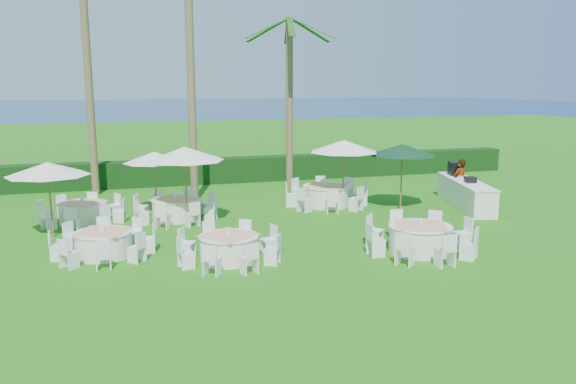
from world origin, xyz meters
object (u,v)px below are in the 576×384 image
object	(u,v)px
banquet_table_e	(176,209)
umbrella_green	(402,150)
banquet_table_a	(103,243)
umbrella_a	(48,169)
banquet_table_b	(229,247)
umbrella_d	(344,146)
staff_person	(460,181)
umbrella_c	(154,157)
banquet_table_d	(83,212)
umbrella_b	(185,154)
buffet_table	(465,192)
banquet_table_f	(326,195)
banquet_table_c	(420,238)

from	to	relation	value
banquet_table_e	umbrella_green	world-z (taller)	umbrella_green
banquet_table_a	umbrella_a	bearing A→B (deg)	122.25
banquet_table_a	banquet_table_e	distance (m)	4.50
banquet_table_b	umbrella_d	distance (m)	7.75
umbrella_a	staff_person	world-z (taller)	umbrella_a
banquet_table_e	staff_person	world-z (taller)	staff_person
banquet_table_a	umbrella_d	world-z (taller)	umbrella_d
umbrella_c	umbrella_green	size ratio (longest dim) A/B	0.90
banquet_table_e	umbrella_d	bearing A→B (deg)	-0.93
banquet_table_b	banquet_table_d	distance (m)	6.96
umbrella_a	umbrella_d	world-z (taller)	umbrella_d
banquet_table_b	umbrella_b	xyz separation A→B (m)	(-0.66, 4.26, 2.09)
banquet_table_b	staff_person	distance (m)	11.53
banquet_table_b	buffet_table	distance (m)	11.08
umbrella_green	banquet_table_d	bearing A→B (deg)	174.92
banquet_table_f	umbrella_b	size ratio (longest dim) A/B	1.20
banquet_table_c	umbrella_green	bearing A→B (deg)	67.95
banquet_table_e	banquet_table_c	bearing A→B (deg)	-43.37
banquet_table_d	buffet_table	xyz separation A→B (m)	(14.32, -1.35, 0.18)
banquet_table_b	banquet_table_c	distance (m)	5.46
banquet_table_a	umbrella_b	distance (m)	4.40
banquet_table_d	umbrella_green	world-z (taller)	umbrella_green
umbrella_d	staff_person	world-z (taller)	umbrella_d
umbrella_d	buffet_table	xyz separation A→B (m)	(4.82, -0.88, -1.89)
umbrella_b	umbrella_green	bearing A→B (deg)	2.25
banquet_table_c	umbrella_b	xyz separation A→B (m)	(-6.07, 5.01, 2.05)
umbrella_b	buffet_table	distance (m)	11.05
banquet_table_d	umbrella_green	xyz separation A→B (m)	(11.67, -1.04, 1.92)
banquet_table_d	banquet_table_f	distance (m)	9.10
umbrella_d	staff_person	xyz separation A→B (m)	(5.00, -0.20, -1.55)
banquet_table_e	umbrella_b	bearing A→B (deg)	-73.77
banquet_table_a	banquet_table_c	xyz separation A→B (m)	(8.71, -2.17, 0.05)
buffet_table	banquet_table_f	bearing A→B (deg)	162.69
banquet_table_a	umbrella_d	size ratio (longest dim) A/B	1.05
banquet_table_c	umbrella_b	bearing A→B (deg)	140.45
umbrella_c	staff_person	distance (m)	12.11
umbrella_c	umbrella_d	world-z (taller)	umbrella_d
banquet_table_e	umbrella_a	bearing A→B (deg)	-161.86
banquet_table_e	banquet_table_b	bearing A→B (deg)	-79.74
umbrella_green	buffet_table	distance (m)	3.19
banquet_table_c	banquet_table_b	bearing A→B (deg)	172.07
umbrella_a	banquet_table_f	bearing A→B (deg)	11.08
staff_person	banquet_table_d	bearing A→B (deg)	-16.43
buffet_table	umbrella_green	bearing A→B (deg)	173.28
banquet_table_f	buffet_table	world-z (taller)	buffet_table
banquet_table_f	buffet_table	size ratio (longest dim) A/B	0.71
umbrella_b	umbrella_green	world-z (taller)	umbrella_b
banquet_table_b	umbrella_green	xyz separation A→B (m)	(7.57, 4.58, 1.92)
banquet_table_c	umbrella_d	bearing A→B (deg)	90.05
banquet_table_e	umbrella_green	distance (m)	8.76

